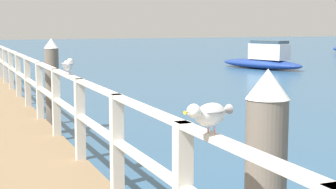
{
  "coord_description": "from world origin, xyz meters",
  "views": [
    {
      "loc": [
        -0.31,
        0.65,
        2.24
      ],
      "look_at": [
        3.56,
        10.07,
        0.89
      ],
      "focal_mm": 56.96,
      "sensor_mm": 36.0,
      "label": 1
    }
  ],
  "objects_px": {
    "seagull_foreground": "(210,113)",
    "boat_0": "(264,59)",
    "dock_piling_far": "(52,86)",
    "seagull_background": "(68,65)"
  },
  "relations": [
    {
      "from": "dock_piling_far",
      "to": "boat_0",
      "type": "distance_m",
      "value": 17.46
    },
    {
      "from": "seagull_foreground",
      "to": "boat_0",
      "type": "relative_size",
      "value": 0.09
    },
    {
      "from": "seagull_foreground",
      "to": "seagull_background",
      "type": "xyz_separation_m",
      "value": [
        0.01,
        4.45,
        0.0
      ]
    },
    {
      "from": "seagull_background",
      "to": "boat_0",
      "type": "relative_size",
      "value": 0.09
    },
    {
      "from": "seagull_background",
      "to": "seagull_foreground",
      "type": "bearing_deg",
      "value": -67.51
    },
    {
      "from": "seagull_foreground",
      "to": "boat_0",
      "type": "distance_m",
      "value": 23.81
    },
    {
      "from": "dock_piling_far",
      "to": "seagull_background",
      "type": "xyz_separation_m",
      "value": [
        -0.38,
        -3.43,
        0.69
      ]
    },
    {
      "from": "boat_0",
      "to": "dock_piling_far",
      "type": "bearing_deg",
      "value": 25.14
    },
    {
      "from": "dock_piling_far",
      "to": "boat_0",
      "type": "relative_size",
      "value": 0.38
    },
    {
      "from": "dock_piling_far",
      "to": "seagull_foreground",
      "type": "distance_m",
      "value": 7.92
    }
  ]
}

